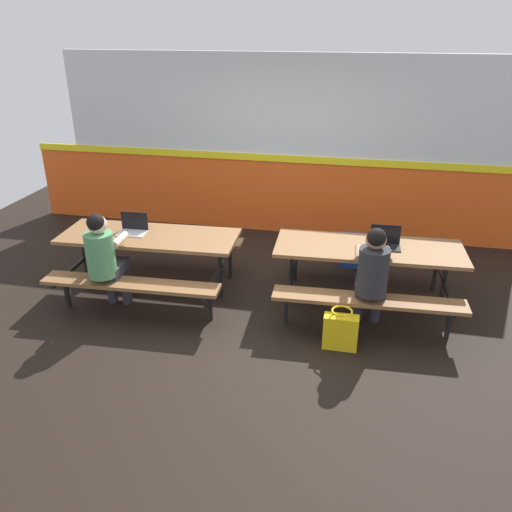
# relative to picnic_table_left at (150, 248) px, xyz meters

# --- Properties ---
(ground_plane) EXTENTS (10.00, 10.00, 0.02)m
(ground_plane) POSITION_rel_picnic_table_left_xyz_m (1.24, -0.07, -0.59)
(ground_plane) COLOR black
(accent_backdrop) EXTENTS (8.00, 0.14, 2.60)m
(accent_backdrop) POSITION_rel_picnic_table_left_xyz_m (1.24, 2.30, 0.67)
(accent_backdrop) COLOR #E55119
(accent_backdrop) RESTS_ON ground
(picnic_table_left) EXTENTS (2.06, 1.63, 0.74)m
(picnic_table_left) POSITION_rel_picnic_table_left_xyz_m (0.00, 0.00, 0.00)
(picnic_table_left) COLOR brown
(picnic_table_left) RESTS_ON ground
(picnic_table_right) EXTENTS (2.06, 1.63, 0.74)m
(picnic_table_right) POSITION_rel_picnic_table_left_xyz_m (2.48, 0.17, 0.00)
(picnic_table_right) COLOR brown
(picnic_table_right) RESTS_ON ground
(student_nearer) EXTENTS (0.37, 0.53, 1.21)m
(student_nearer) POSITION_rel_picnic_table_left_xyz_m (-0.27, -0.57, 0.13)
(student_nearer) COLOR #2D2D38
(student_nearer) RESTS_ON ground
(student_further) EXTENTS (0.37, 0.53, 1.21)m
(student_further) POSITION_rel_picnic_table_left_xyz_m (2.52, -0.38, 0.13)
(student_further) COLOR #2D2D38
(student_further) RESTS_ON ground
(laptop_silver) EXTENTS (0.33, 0.23, 0.22)m
(laptop_silver) POSITION_rel_picnic_table_left_xyz_m (-0.21, 0.03, 0.21)
(laptop_silver) COLOR silver
(laptop_silver) RESTS_ON picnic_table_left
(laptop_dark) EXTENTS (0.33, 0.23, 0.22)m
(laptop_dark) POSITION_rel_picnic_table_left_xyz_m (2.65, 0.22, 0.21)
(laptop_dark) COLOR black
(laptop_dark) RESTS_ON picnic_table_right
(backpack_dark) EXTENTS (0.30, 0.22, 0.44)m
(backpack_dark) POSITION_rel_picnic_table_left_xyz_m (2.29, 1.24, -0.36)
(backpack_dark) COLOR #1E47B2
(backpack_dark) RESTS_ON ground
(tote_bag_bright) EXTENTS (0.34, 0.21, 0.43)m
(tote_bag_bright) POSITION_rel_picnic_table_left_xyz_m (2.26, -0.72, -0.38)
(tote_bag_bright) COLOR yellow
(tote_bag_bright) RESTS_ON ground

